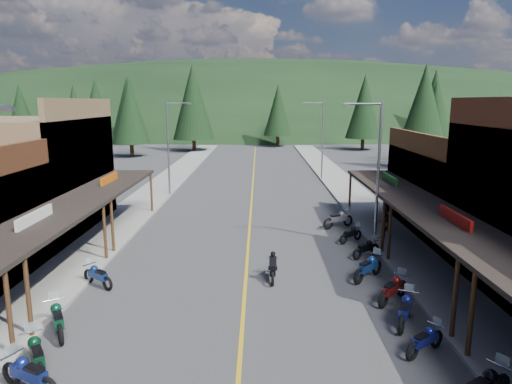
{
  "coord_description": "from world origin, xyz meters",
  "views": [
    {
      "loc": [
        0.59,
        -16.56,
        8.02
      ],
      "look_at": [
        0.44,
        8.67,
        3.0
      ],
      "focal_mm": 32.0,
      "sensor_mm": 36.0,
      "label": 1
    }
  ],
  "objects_px": {
    "pine_7": "(96,105)",
    "bike_east_9": "(368,266)",
    "bike_east_10": "(366,248)",
    "streetlight_3": "(321,137)",
    "bike_west_7": "(57,318)",
    "pine_10": "(130,110)",
    "pine_2": "(193,102)",
    "pine_5": "(434,102)",
    "pine_8": "(75,118)",
    "bike_west_5": "(29,373)",
    "rider_on_bike": "(273,268)",
    "bike_west_8": "(98,275)",
    "pine_11": "(424,109)",
    "bike_east_8": "(393,288)",
    "pedestrian_east_b": "(384,222)",
    "pine_9": "(435,114)",
    "streetlight_2": "(376,168)",
    "pine_0": "(21,111)",
    "pine_4": "(364,106)",
    "shop_east_3": "(470,191)",
    "bike_west_6": "(36,353)",
    "shop_west_3": "(27,175)",
    "bike_east_6": "(425,339)",
    "pine_1": "(127,106)",
    "bike_east_7": "(405,309)",
    "bike_east_11": "(351,233)",
    "streetlight_1": "(170,144)",
    "pine_3": "(278,110)"
  },
  "relations": [
    {
      "from": "pine_7",
      "to": "bike_east_9",
      "type": "relative_size",
      "value": 5.53
    },
    {
      "from": "pine_7",
      "to": "bike_east_10",
      "type": "distance_m",
      "value": 79.84
    },
    {
      "from": "streetlight_3",
      "to": "bike_west_7",
      "type": "bearing_deg",
      "value": -112.72
    },
    {
      "from": "streetlight_3",
      "to": "pine_10",
      "type": "distance_m",
      "value": 32.06
    },
    {
      "from": "pine_2",
      "to": "pine_7",
      "type": "distance_m",
      "value": 28.44
    },
    {
      "from": "pine_5",
      "to": "pine_8",
      "type": "relative_size",
      "value": 1.4
    },
    {
      "from": "bike_west_5",
      "to": "rider_on_bike",
      "type": "xyz_separation_m",
      "value": [
        7.03,
        8.26,
        -0.04
      ]
    },
    {
      "from": "bike_west_8",
      "to": "bike_east_10",
      "type": "xyz_separation_m",
      "value": [
        12.68,
        3.93,
        -0.02
      ]
    },
    {
      "from": "pine_8",
      "to": "pine_11",
      "type": "height_order",
      "value": "pine_11"
    },
    {
      "from": "bike_east_8",
      "to": "pedestrian_east_b",
      "type": "xyz_separation_m",
      "value": [
        1.89,
        8.53,
        0.46
      ]
    },
    {
      "from": "streetlight_3",
      "to": "pine_9",
      "type": "xyz_separation_m",
      "value": [
        17.05,
        15.0,
        1.92
      ]
    },
    {
      "from": "pine_7",
      "to": "rider_on_bike",
      "type": "xyz_separation_m",
      "value": [
        33.23,
        -72.92,
        -6.66
      ]
    },
    {
      "from": "streetlight_2",
      "to": "pine_5",
      "type": "relative_size",
      "value": 0.57
    },
    {
      "from": "pine_0",
      "to": "pedestrian_east_b",
      "type": "bearing_deg",
      "value": -47.7
    },
    {
      "from": "pine_0",
      "to": "bike_east_10",
      "type": "height_order",
      "value": "pine_0"
    },
    {
      "from": "streetlight_2",
      "to": "pine_4",
      "type": "xyz_separation_m",
      "value": [
        11.05,
        52.0,
        2.78
      ]
    },
    {
      "from": "shop_east_3",
      "to": "bike_west_6",
      "type": "relative_size",
      "value": 4.85
    },
    {
      "from": "shop_west_3",
      "to": "streetlight_2",
      "type": "distance_m",
      "value": 21.02
    },
    {
      "from": "streetlight_3",
      "to": "bike_east_6",
      "type": "relative_size",
      "value": 4.32
    },
    {
      "from": "pine_5",
      "to": "bike_west_8",
      "type": "xyz_separation_m",
      "value": [
        -40.48,
        -69.72,
        -7.43
      ]
    },
    {
      "from": "bike_west_6",
      "to": "streetlight_3",
      "type": "bearing_deg",
      "value": 35.63
    },
    {
      "from": "pine_10",
      "to": "bike_west_7",
      "type": "bearing_deg",
      "value": -77.42
    },
    {
      "from": "pine_8",
      "to": "bike_west_5",
      "type": "relative_size",
      "value": 4.59
    },
    {
      "from": "pine_7",
      "to": "bike_west_8",
      "type": "height_order",
      "value": "pine_7"
    },
    {
      "from": "pine_5",
      "to": "bike_west_8",
      "type": "relative_size",
      "value": 7.08
    },
    {
      "from": "streetlight_2",
      "to": "pine_1",
      "type": "relative_size",
      "value": 0.64
    },
    {
      "from": "shop_east_3",
      "to": "bike_west_8",
      "type": "bearing_deg",
      "value": -155.98
    },
    {
      "from": "pine_2",
      "to": "rider_on_bike",
      "type": "bearing_deg",
      "value": -78.44
    },
    {
      "from": "pine_7",
      "to": "bike_west_8",
      "type": "distance_m",
      "value": 78.3
    },
    {
      "from": "bike_east_7",
      "to": "bike_east_11",
      "type": "distance_m",
      "value": 9.96
    },
    {
      "from": "pedestrian_east_b",
      "to": "streetlight_1",
      "type": "bearing_deg",
      "value": -66.74
    },
    {
      "from": "pine_10",
      "to": "bike_west_7",
      "type": "distance_m",
      "value": 53.54
    },
    {
      "from": "shop_west_3",
      "to": "pine_11",
      "type": "distance_m",
      "value": 43.22
    },
    {
      "from": "bike_east_7",
      "to": "pedestrian_east_b",
      "type": "xyz_separation_m",
      "value": [
        1.99,
        10.45,
        0.44
      ]
    },
    {
      "from": "bike_east_10",
      "to": "rider_on_bike",
      "type": "height_order",
      "value": "rider_on_bike"
    },
    {
      "from": "pine_8",
      "to": "bike_east_10",
      "type": "bearing_deg",
      "value": -50.15
    },
    {
      "from": "bike_west_6",
      "to": "bike_east_7",
      "type": "xyz_separation_m",
      "value": [
        11.98,
        3.08,
        -0.01
      ]
    },
    {
      "from": "pine_7",
      "to": "bike_east_11",
      "type": "xyz_separation_m",
      "value": [
        37.92,
        -67.17,
        -6.71
      ]
    },
    {
      "from": "streetlight_3",
      "to": "pine_9",
      "type": "relative_size",
      "value": 0.74
    },
    {
      "from": "pine_3",
      "to": "bike_west_7",
      "type": "bearing_deg",
      "value": -98.72
    },
    {
      "from": "bike_west_7",
      "to": "bike_east_11",
      "type": "distance_m",
      "value": 16.36
    },
    {
      "from": "pine_5",
      "to": "bike_east_7",
      "type": "relative_size",
      "value": 6.28
    },
    {
      "from": "streetlight_2",
      "to": "bike_west_6",
      "type": "distance_m",
      "value": 18.24
    },
    {
      "from": "bike_west_5",
      "to": "bike_east_10",
      "type": "relative_size",
      "value": 1.15
    },
    {
      "from": "streetlight_3",
      "to": "bike_west_8",
      "type": "relative_size",
      "value": 4.05
    },
    {
      "from": "pine_9",
      "to": "bike_east_10",
      "type": "distance_m",
      "value": 43.08
    },
    {
      "from": "bike_west_8",
      "to": "pedestrian_east_b",
      "type": "relative_size",
      "value": 1.06
    },
    {
      "from": "shop_west_3",
      "to": "bike_east_8",
      "type": "distance_m",
      "value": 22.62
    },
    {
      "from": "streetlight_3",
      "to": "pine_1",
      "type": "height_order",
      "value": "pine_1"
    },
    {
      "from": "pine_0",
      "to": "pine_9",
      "type": "bearing_deg",
      "value": -14.88
    }
  ]
}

